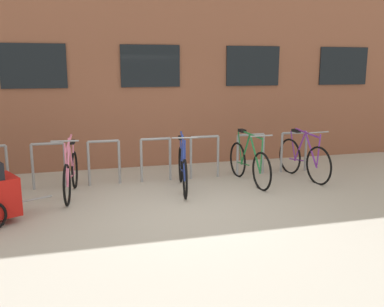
# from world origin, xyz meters

# --- Properties ---
(ground_plane) EXTENTS (42.00, 42.00, 0.00)m
(ground_plane) POSITION_xyz_m (0.00, 0.00, 0.00)
(ground_plane) COLOR #B2ADA0
(storefront_building) EXTENTS (28.00, 5.16, 5.26)m
(storefront_building) POSITION_xyz_m (-0.00, 5.76, 2.63)
(storefront_building) COLOR brown
(storefront_building) RESTS_ON ground
(bike_rack) EXTENTS (6.62, 0.05, 0.87)m
(bike_rack) POSITION_xyz_m (-0.15, 1.90, 0.53)
(bike_rack) COLOR gray
(bike_rack) RESTS_ON ground
(bicycle_pink) EXTENTS (0.44, 1.73, 1.08)m
(bicycle_pink) POSITION_xyz_m (-1.76, 1.35, 0.38)
(bicycle_pink) COLOR black
(bicycle_pink) RESTS_ON ground
(bicycle_green) EXTENTS (0.44, 1.78, 1.03)m
(bicycle_green) POSITION_xyz_m (1.58, 1.32, 0.39)
(bicycle_green) COLOR black
(bicycle_green) RESTS_ON ground
(bicycle_blue) EXTENTS (0.47, 1.77, 1.07)m
(bicycle_blue) POSITION_xyz_m (0.23, 1.23, 0.38)
(bicycle_blue) COLOR black
(bicycle_blue) RESTS_ON ground
(bicycle_purple) EXTENTS (0.44, 1.70, 1.03)m
(bicycle_purple) POSITION_xyz_m (2.77, 1.34, 0.40)
(bicycle_purple) COLOR black
(bicycle_purple) RESTS_ON ground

